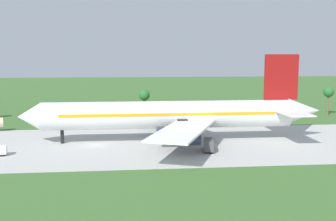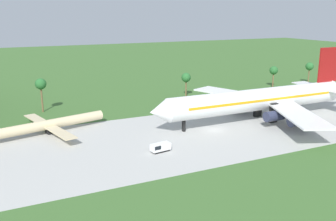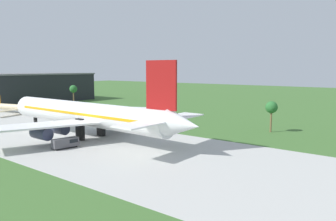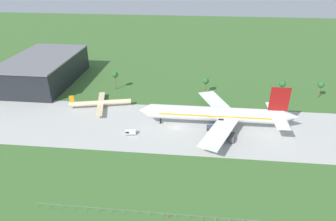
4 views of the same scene
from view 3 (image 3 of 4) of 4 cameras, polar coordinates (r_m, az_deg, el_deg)
The scene contains 7 objects.
ground_plane at distance 107.57m, azimuth -21.24°, elevation -3.35°, with size 600.00×600.00×0.00m, color #3D662D.
taxiway_strip at distance 107.57m, azimuth -21.24°, elevation -3.34°, with size 320.00×44.00×0.02m.
jet_airliner at distance 92.79m, azimuth -13.81°, elevation -0.69°, with size 73.00×58.02×20.85m.
regional_aircraft at distance 151.40m, azimuth -24.01°, elevation 0.43°, with size 31.60×28.63×7.50m.
baggage_tug at distance 82.39m, azimuth -17.31°, elevation -5.39°, with size 3.01×6.40×2.48m.
terminal_building at distance 206.05m, azimuth -22.42°, elevation 3.77°, with size 36.72×61.20×16.26m.
palm_tree_row at distance 115.78m, azimuth 3.67°, elevation 1.82°, with size 120.37×3.60×11.12m.
Camera 3 is at (91.01, -54.10, 19.04)m, focal length 35.00 mm.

